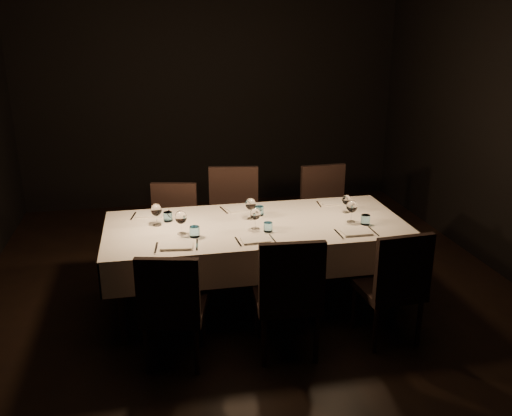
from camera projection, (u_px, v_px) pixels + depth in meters
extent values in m
cube|color=black|center=(256.00, 304.00, 4.82)|extent=(5.00, 6.00, 0.01)
cube|color=black|center=(211.00, 93.00, 7.12)|extent=(5.00, 0.01, 3.00)
cube|color=black|center=(460.00, 341.00, 1.55)|extent=(5.00, 0.01, 3.00)
cube|color=black|center=(256.00, 227.00, 4.59)|extent=(2.40, 1.00, 0.04)
cylinder|color=black|center=(122.00, 303.00, 4.11)|extent=(0.07, 0.07, 0.71)
cylinder|color=black|center=(126.00, 258.00, 4.89)|extent=(0.07, 0.07, 0.71)
cylinder|color=black|center=(397.00, 277.00, 4.52)|extent=(0.07, 0.07, 0.71)
cylinder|color=black|center=(360.00, 240.00, 5.30)|extent=(0.07, 0.07, 0.71)
cube|color=silver|center=(256.00, 224.00, 4.58)|extent=(2.52, 1.12, 0.01)
cube|color=silver|center=(245.00, 218.00, 5.14)|extent=(2.52, 0.01, 0.28)
cube|color=silver|center=(270.00, 267.00, 4.11)|extent=(2.52, 0.01, 0.28)
cube|color=silver|center=(393.00, 230.00, 4.86)|extent=(0.01, 1.12, 0.28)
cube|color=silver|center=(105.00, 252.00, 4.39)|extent=(0.01, 1.12, 0.28)
cylinder|color=black|center=(203.00, 325.00, 4.12)|extent=(0.04, 0.04, 0.37)
cylinder|color=black|center=(197.00, 351.00, 3.79)|extent=(0.04, 0.04, 0.37)
cylinder|color=black|center=(157.00, 324.00, 4.13)|extent=(0.04, 0.04, 0.37)
cylinder|color=black|center=(147.00, 350.00, 3.80)|extent=(0.04, 0.04, 0.37)
cube|color=black|center=(175.00, 311.00, 3.89)|extent=(0.52, 0.52, 0.06)
cube|color=black|center=(168.00, 290.00, 3.63)|extent=(0.43, 0.15, 0.47)
cube|color=white|center=(177.00, 246.00, 4.09)|extent=(0.26, 0.18, 0.02)
cube|color=silver|center=(156.00, 248.00, 4.07)|extent=(0.04, 0.22, 0.01)
cube|color=silver|center=(197.00, 245.00, 4.12)|extent=(0.04, 0.22, 0.01)
cylinder|color=#B3DEF2|center=(195.00, 232.00, 4.28)|extent=(0.08, 0.08, 0.09)
cylinder|color=white|center=(182.00, 234.00, 4.35)|extent=(0.07, 0.07, 0.00)
cylinder|color=white|center=(181.00, 228.00, 4.33)|extent=(0.01, 0.01, 0.09)
ellipsoid|color=white|center=(181.00, 217.00, 4.30)|extent=(0.10, 0.10, 0.11)
cylinder|color=black|center=(305.00, 312.00, 4.28)|extent=(0.04, 0.04, 0.40)
cylinder|color=black|center=(316.00, 338.00, 3.92)|extent=(0.04, 0.04, 0.40)
cylinder|color=black|center=(257.00, 315.00, 4.24)|extent=(0.04, 0.04, 0.40)
cylinder|color=black|center=(264.00, 342.00, 3.88)|extent=(0.04, 0.04, 0.40)
cube|color=black|center=(286.00, 299.00, 4.00)|extent=(0.49, 0.49, 0.06)
cube|color=black|center=(292.00, 276.00, 3.72)|extent=(0.47, 0.08, 0.50)
cube|color=white|center=(256.00, 240.00, 4.21)|extent=(0.22, 0.15, 0.02)
cube|color=silver|center=(238.00, 242.00, 4.18)|extent=(0.03, 0.20, 0.01)
cube|color=silver|center=(273.00, 239.00, 4.23)|extent=(0.03, 0.20, 0.01)
cylinder|color=#B3DEF2|center=(268.00, 227.00, 4.39)|extent=(0.07, 0.07, 0.08)
cylinder|color=white|center=(255.00, 228.00, 4.46)|extent=(0.07, 0.07, 0.00)
cylinder|color=white|center=(255.00, 223.00, 4.44)|extent=(0.01, 0.01, 0.08)
ellipsoid|color=white|center=(255.00, 214.00, 4.42)|extent=(0.09, 0.09, 0.10)
cylinder|color=black|center=(395.00, 301.00, 4.47)|extent=(0.04, 0.04, 0.39)
cylinder|color=black|center=(419.00, 323.00, 4.14)|extent=(0.04, 0.04, 0.39)
cylinder|color=black|center=(354.00, 306.00, 4.38)|extent=(0.04, 0.04, 0.39)
cylinder|color=black|center=(375.00, 330.00, 4.04)|extent=(0.04, 0.04, 0.39)
cube|color=black|center=(388.00, 289.00, 4.19)|extent=(0.48, 0.48, 0.06)
cube|color=black|center=(404.00, 267.00, 3.92)|extent=(0.45, 0.08, 0.49)
cube|color=white|center=(356.00, 232.00, 4.36)|extent=(0.24, 0.15, 0.02)
cube|color=silver|center=(339.00, 234.00, 4.33)|extent=(0.02, 0.21, 0.01)
cube|color=silver|center=(374.00, 232.00, 4.39)|extent=(0.01, 0.21, 0.01)
cylinder|color=#B3DEF2|center=(365.00, 220.00, 4.54)|extent=(0.08, 0.08, 0.08)
cylinder|color=white|center=(351.00, 222.00, 4.61)|extent=(0.07, 0.07, 0.00)
cylinder|color=white|center=(351.00, 216.00, 4.60)|extent=(0.01, 0.01, 0.09)
ellipsoid|color=white|center=(352.00, 206.00, 4.57)|extent=(0.09, 0.09, 0.11)
cylinder|color=black|center=(152.00, 268.00, 5.07)|extent=(0.04, 0.04, 0.38)
cylinder|color=black|center=(159.00, 253.00, 5.41)|extent=(0.04, 0.04, 0.38)
cylinder|color=black|center=(190.00, 268.00, 5.07)|extent=(0.04, 0.04, 0.38)
cylinder|color=black|center=(195.00, 253.00, 5.41)|extent=(0.04, 0.04, 0.38)
cube|color=black|center=(173.00, 239.00, 5.17)|extent=(0.52, 0.52, 0.06)
cube|color=black|center=(174.00, 207.00, 5.26)|extent=(0.44, 0.14, 0.48)
cube|color=white|center=(150.00, 215.00, 4.76)|extent=(0.25, 0.19, 0.02)
cube|color=silver|center=(133.00, 216.00, 4.74)|extent=(0.06, 0.21, 0.01)
cube|color=silver|center=(167.00, 214.00, 4.79)|extent=(0.06, 0.21, 0.01)
cylinder|color=#B3DEF2|center=(168.00, 217.00, 4.61)|extent=(0.08, 0.08, 0.08)
cylinder|color=white|center=(157.00, 225.00, 4.53)|extent=(0.07, 0.07, 0.00)
cylinder|color=white|center=(157.00, 220.00, 4.52)|extent=(0.01, 0.01, 0.09)
ellipsoid|color=white|center=(156.00, 210.00, 4.49)|extent=(0.09, 0.09, 0.11)
cylinder|color=black|center=(213.00, 260.00, 5.20)|extent=(0.04, 0.04, 0.43)
cylinder|color=black|center=(214.00, 243.00, 5.59)|extent=(0.04, 0.04, 0.43)
cylinder|color=black|center=(255.00, 259.00, 5.21)|extent=(0.04, 0.04, 0.43)
cylinder|color=black|center=(254.00, 243.00, 5.60)|extent=(0.04, 0.04, 0.43)
cube|color=black|center=(234.00, 228.00, 5.32)|extent=(0.57, 0.57, 0.06)
cube|color=black|center=(234.00, 192.00, 5.43)|extent=(0.49, 0.13, 0.53)
cube|color=white|center=(240.00, 209.00, 4.91)|extent=(0.26, 0.19, 0.02)
cube|color=silver|center=(224.00, 210.00, 4.89)|extent=(0.06, 0.21, 0.01)
cube|color=silver|center=(255.00, 208.00, 4.94)|extent=(0.05, 0.21, 0.01)
cylinder|color=#B3DEF2|center=(259.00, 211.00, 4.76)|extent=(0.07, 0.07, 0.08)
cylinder|color=white|center=(251.00, 219.00, 4.68)|extent=(0.07, 0.07, 0.00)
cylinder|color=white|center=(251.00, 214.00, 4.67)|extent=(0.01, 0.01, 0.09)
ellipsoid|color=white|center=(251.00, 204.00, 4.64)|extent=(0.09, 0.09, 0.11)
cylinder|color=black|center=(317.00, 252.00, 5.40)|extent=(0.04, 0.04, 0.41)
cylinder|color=black|center=(304.00, 238.00, 5.76)|extent=(0.04, 0.04, 0.41)
cylinder|color=black|center=(353.00, 248.00, 5.49)|extent=(0.04, 0.04, 0.41)
cylinder|color=black|center=(338.00, 234.00, 5.85)|extent=(0.04, 0.04, 0.41)
cube|color=black|center=(329.00, 221.00, 5.55)|extent=(0.50, 0.50, 0.06)
cube|color=black|center=(322.00, 189.00, 5.64)|extent=(0.47, 0.08, 0.51)
cube|color=white|center=(332.00, 203.00, 5.07)|extent=(0.21, 0.14, 0.01)
cube|color=silver|center=(319.00, 204.00, 5.05)|extent=(0.03, 0.18, 0.01)
cube|color=silver|center=(345.00, 203.00, 5.10)|extent=(0.03, 0.18, 0.01)
cylinder|color=#B3DEF2|center=(352.00, 205.00, 4.92)|extent=(0.06, 0.06, 0.07)
cylinder|color=white|center=(346.00, 212.00, 4.84)|extent=(0.06, 0.06, 0.00)
cylinder|color=white|center=(346.00, 208.00, 4.83)|extent=(0.01, 0.01, 0.08)
ellipsoid|color=white|center=(347.00, 200.00, 4.81)|extent=(0.08, 0.08, 0.09)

